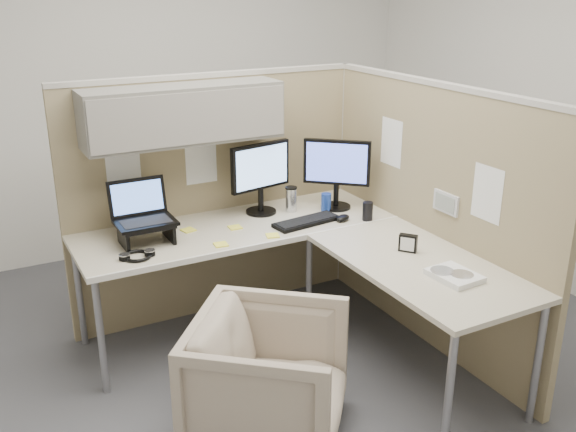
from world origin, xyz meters
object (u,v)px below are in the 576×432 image
office_chair (269,373)px  desk (302,248)px  keyboard (306,222)px  monitor_left (261,173)px

office_chair → desk: bearing=-0.7°
keyboard → monitor_left: bearing=110.4°
keyboard → office_chair: bearing=-135.9°
desk → monitor_left: size_ratio=4.29×
office_chair → keyboard: keyboard is taller
monitor_left → keyboard: (0.16, -0.32, -0.26)m
desk → keyboard: keyboard is taller
desk → keyboard: bearing=54.8°
desk → monitor_left: monitor_left is taller
desk → keyboard: size_ratio=4.56×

